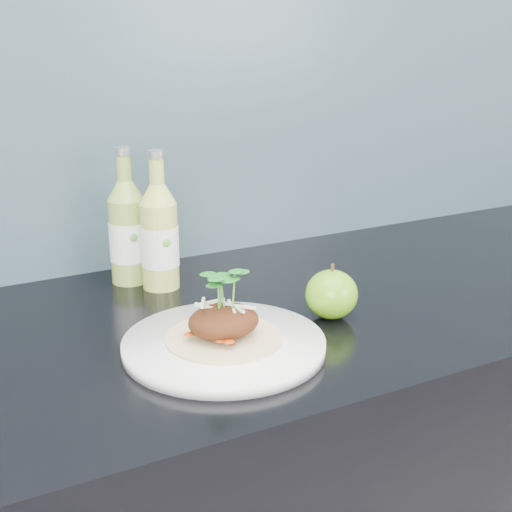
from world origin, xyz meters
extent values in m
cube|color=#62899A|center=(0.00, 1.99, 1.25)|extent=(4.00, 0.02, 0.70)
cylinder|color=white|center=(-0.06, 1.59, 0.91)|extent=(0.34, 0.34, 0.02)
cylinder|color=tan|center=(-0.06, 1.59, 0.92)|extent=(0.15, 0.15, 0.00)
ellipsoid|color=#4F240E|center=(-0.06, 1.59, 0.94)|extent=(0.09, 0.08, 0.04)
ellipsoid|color=#54890E|center=(0.13, 1.62, 0.94)|extent=(0.09, 0.09, 0.07)
cylinder|color=#472D14|center=(0.13, 1.62, 0.97)|extent=(0.01, 0.00, 0.01)
cylinder|color=#8BAA46|center=(-0.08, 1.90, 0.97)|extent=(0.07, 0.07, 0.14)
cone|color=#8BAA46|center=(-0.08, 1.90, 1.05)|extent=(0.06, 0.06, 0.03)
cylinder|color=#8BAA46|center=(-0.08, 1.90, 1.09)|extent=(0.02, 0.02, 0.04)
cylinder|color=silver|center=(-0.08, 1.90, 1.12)|extent=(0.03, 0.03, 0.01)
cylinder|color=white|center=(-0.08, 1.90, 0.97)|extent=(0.08, 0.08, 0.06)
ellipsoid|color=#59A533|center=(-0.08, 1.87, 0.98)|extent=(0.01, 0.00, 0.01)
cylinder|color=#ADC150|center=(-0.04, 1.85, 0.97)|extent=(0.07, 0.07, 0.14)
cone|color=#ADC150|center=(-0.04, 1.85, 1.05)|extent=(0.06, 0.06, 0.03)
cylinder|color=#ADC150|center=(-0.04, 1.85, 1.09)|extent=(0.02, 0.02, 0.04)
cylinder|color=silver|center=(-0.04, 1.85, 1.12)|extent=(0.03, 0.03, 0.01)
cylinder|color=white|center=(-0.04, 1.85, 0.97)|extent=(0.07, 0.07, 0.06)
ellipsoid|color=#59A533|center=(-0.04, 1.82, 0.98)|extent=(0.01, 0.00, 0.01)
camera|label=1|loc=(-0.42, 0.83, 1.30)|focal=50.00mm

